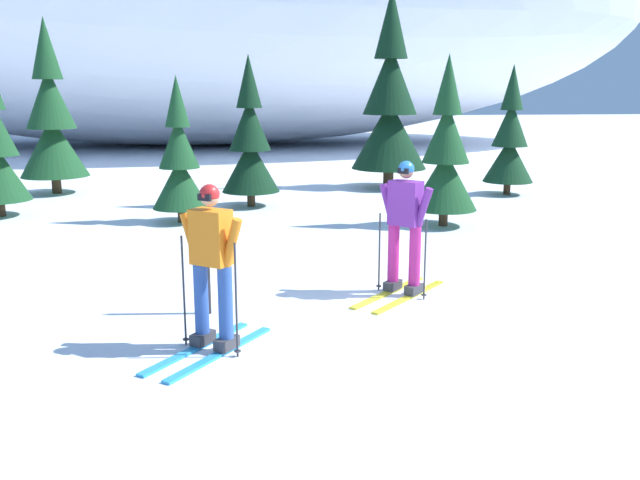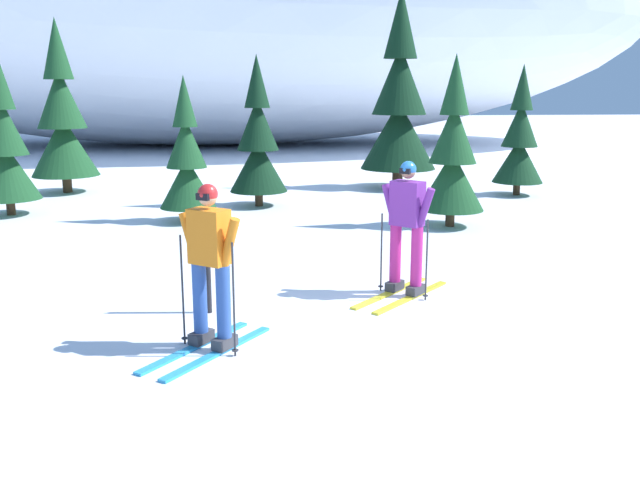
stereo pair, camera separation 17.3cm
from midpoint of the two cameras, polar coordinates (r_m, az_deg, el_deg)
name	(u,v)px [view 2 (the right image)]	position (r m, az deg, el deg)	size (l,w,h in m)	color
ground_plane	(375,326)	(7.98, 5.24, -7.12)	(120.00, 120.00, 0.00)	white
skier_purple_jacket	(406,226)	(8.97, 7.74, 1.14)	(1.50, 1.54, 1.77)	gold
skier_orange_jacket	(210,265)	(7.10, -8.46, -2.05)	(1.33, 1.59, 1.74)	#2893CC
pine_tree_far_left	(5,148)	(15.97, -24.42, 6.95)	(1.32, 1.32, 3.41)	#47301E
pine_tree_left	(62,121)	(18.94, -20.39, 9.25)	(1.70, 1.70, 4.41)	#47301E
pine_tree_center_left	(187,162)	(14.09, -10.68, 6.42)	(1.13, 1.13, 2.93)	#47301E
pine_tree_center	(258,144)	(15.78, -4.87, 7.97)	(1.32, 1.32, 3.42)	#47301E
pine_tree_center_right	(453,156)	(13.61, 11.32, 6.87)	(1.28, 1.28, 3.32)	#47301E
pine_tree_right	(399,106)	(18.77, 6.86, 10.98)	(2.02, 2.02, 5.24)	#47301E
pine_tree_far_right	(519,141)	(18.11, 16.51, 7.87)	(1.26, 1.26, 3.26)	#47301E
trail_marker_post	(207,253)	(8.29, -8.77, -1.08)	(0.28, 0.07, 1.30)	black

